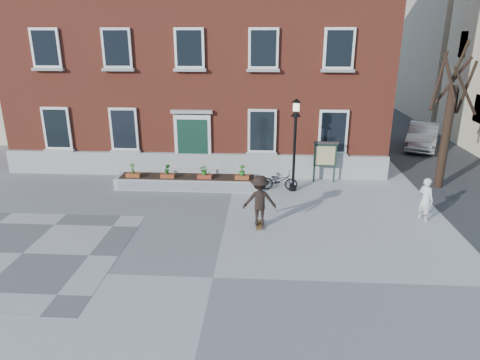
# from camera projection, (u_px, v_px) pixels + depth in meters

# --- Properties ---
(ground) EXTENTS (100.00, 100.00, 0.00)m
(ground) POSITION_uv_depth(u_px,v_px,m) (213.00, 278.00, 11.81)
(ground) COLOR #A1A1A3
(ground) RESTS_ON ground
(checker_patch) EXTENTS (6.00, 6.00, 0.01)m
(checker_patch) POSITION_uv_depth(u_px,v_px,m) (23.00, 253.00, 13.10)
(checker_patch) COLOR #57585A
(checker_patch) RESTS_ON ground
(bicycle) EXTENTS (1.62, 0.64, 0.83)m
(bicycle) POSITION_uv_depth(u_px,v_px,m) (279.00, 181.00, 18.34)
(bicycle) COLOR black
(bicycle) RESTS_ON ground
(parked_car) EXTENTS (3.14, 4.79, 1.49)m
(parked_car) POSITION_uv_depth(u_px,v_px,m) (423.00, 136.00, 24.99)
(parked_car) COLOR #B8BABD
(parked_car) RESTS_ON ground
(bystander) EXTENTS (0.63, 0.69, 1.59)m
(bystander) POSITION_uv_depth(u_px,v_px,m) (426.00, 199.00, 15.24)
(bystander) COLOR silver
(bystander) RESTS_ON ground
(brick_building) EXTENTS (18.40, 10.85, 12.60)m
(brick_building) POSITION_uv_depth(u_px,v_px,m) (205.00, 36.00, 23.09)
(brick_building) COLOR #943A28
(brick_building) RESTS_ON ground
(planter_assembly) EXTENTS (6.20, 1.12, 1.15)m
(planter_assembly) POSITION_uv_depth(u_px,v_px,m) (188.00, 181.00, 18.60)
(planter_assembly) COLOR #B7B8B3
(planter_assembly) RESTS_ON ground
(bare_tree) EXTENTS (1.83, 1.83, 6.16)m
(bare_tree) POSITION_uv_depth(u_px,v_px,m) (448.00, 124.00, 17.94)
(bare_tree) COLOR black
(bare_tree) RESTS_ON ground
(lamp_post) EXTENTS (0.40, 0.40, 3.93)m
(lamp_post) POSITION_uv_depth(u_px,v_px,m) (295.00, 132.00, 17.59)
(lamp_post) COLOR black
(lamp_post) RESTS_ON ground
(notice_board) EXTENTS (1.10, 0.16, 1.87)m
(notice_board) POSITION_uv_depth(u_px,v_px,m) (325.00, 155.00, 19.06)
(notice_board) COLOR #1B3729
(notice_board) RESTS_ON ground
(skateboarder) EXTENTS (1.20, 0.78, 1.86)m
(skateboarder) POSITION_uv_depth(u_px,v_px,m) (260.00, 200.00, 14.67)
(skateboarder) COLOR brown
(skateboarder) RESTS_ON ground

